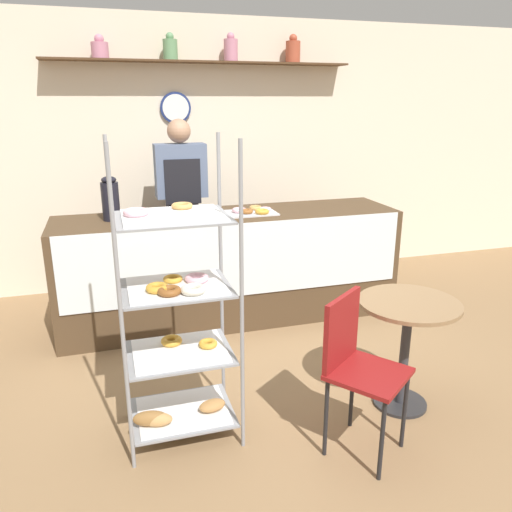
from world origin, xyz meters
name	(u,v)px	position (x,y,z in m)	size (l,w,h in m)	color
ground_plane	(273,385)	(0.00, 0.00, 0.00)	(14.00, 14.00, 0.00)	olive
back_wall	(203,153)	(0.00, 2.35, 1.37)	(10.00, 0.30, 2.70)	beige
display_counter	(231,267)	(0.00, 1.21, 0.48)	(2.96, 0.73, 0.96)	#4C3823
pastry_rack	(177,323)	(-0.69, -0.32, 0.71)	(0.64, 0.51, 1.73)	gray
person_worker	(182,203)	(-0.32, 1.85, 0.95)	(0.48, 0.23, 1.74)	#282833
cafe_table	(407,329)	(0.72, -0.45, 0.54)	(0.62, 0.62, 0.72)	#262628
cafe_chair	(355,358)	(0.22, -0.72, 0.56)	(0.53, 0.53, 0.90)	black
coffee_carafe	(110,199)	(-0.98, 1.27, 1.14)	(0.14, 0.14, 0.36)	black
donut_tray_counter	(252,211)	(0.19, 1.18, 0.98)	(0.43, 0.31, 0.05)	silver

